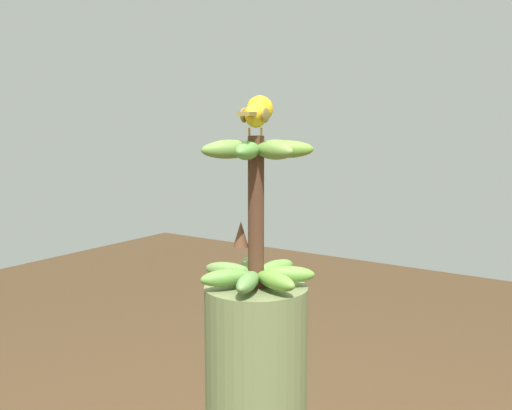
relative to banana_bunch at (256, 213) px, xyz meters
name	(u,v)px	position (x,y,z in m)	size (l,w,h in m)	color
banana_bunch	(256,213)	(0.00, 0.00, 0.00)	(0.27, 0.27, 0.35)	#4C2D1E
perched_bird	(257,113)	(-0.01, 0.00, 0.23)	(0.22, 0.11, 0.09)	#C68933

